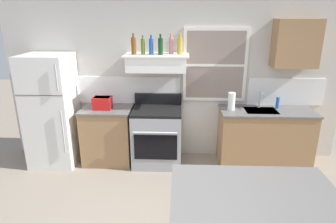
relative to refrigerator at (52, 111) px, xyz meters
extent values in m
cube|color=beige|center=(1.90, 0.39, 0.48)|extent=(5.40, 0.06, 2.70)
cube|color=white|center=(0.75, 0.35, 0.26)|extent=(2.50, 0.02, 0.44)
cube|color=white|center=(3.70, 0.35, 0.26)|extent=(1.20, 0.02, 0.44)
cube|color=white|center=(2.55, 0.34, 0.68)|extent=(1.00, 0.04, 1.15)
cube|color=gray|center=(2.55, 0.33, 0.68)|extent=(0.90, 0.01, 1.05)
cube|color=white|center=(2.55, 0.32, 0.68)|extent=(0.90, 0.02, 0.04)
cube|color=white|center=(0.00, 0.00, 0.00)|extent=(0.70, 0.68, 1.75)
cube|color=#333333|center=(0.00, -0.34, 0.34)|extent=(0.69, 0.00, 0.01)
cylinder|color=#A5A8AD|center=(0.30, -0.37, -0.21)|extent=(0.02, 0.02, 0.67)
cylinder|color=#A5A8AD|center=(0.30, -0.37, 0.61)|extent=(0.02, 0.02, 0.37)
cube|color=#9E754C|center=(0.85, 0.06, -0.43)|extent=(0.76, 0.60, 0.88)
cube|color=#605E5B|center=(0.85, 0.06, 0.02)|extent=(0.79, 0.63, 0.03)
cube|color=red|center=(0.81, 0.02, 0.13)|extent=(0.28, 0.20, 0.19)
cube|color=black|center=(0.81, 0.02, 0.22)|extent=(0.24, 0.16, 0.01)
cube|color=black|center=(0.66, 0.02, 0.17)|extent=(0.02, 0.03, 0.02)
cube|color=#9EA0A5|center=(1.65, 0.02, -0.44)|extent=(0.76, 0.64, 0.87)
cube|color=black|center=(1.65, 0.02, 0.02)|extent=(0.76, 0.64, 0.04)
cube|color=black|center=(1.65, 0.31, 0.13)|extent=(0.76, 0.06, 0.18)
cube|color=black|center=(1.65, -0.30, -0.45)|extent=(0.65, 0.01, 0.40)
cylinder|color=silver|center=(1.65, -0.34, -0.20)|extent=(0.65, 0.03, 0.03)
cube|color=white|center=(1.65, 0.12, 0.74)|extent=(0.88, 0.48, 0.22)
cube|color=#262628|center=(1.65, -0.10, 0.66)|extent=(0.75, 0.02, 0.04)
cube|color=white|center=(1.65, 0.12, 0.86)|extent=(0.96, 0.52, 0.02)
cylinder|color=brown|center=(1.32, 0.07, 0.99)|extent=(0.07, 0.07, 0.24)
cylinder|color=brown|center=(1.32, 0.07, 1.14)|extent=(0.03, 0.03, 0.06)
cylinder|color=#4C601E|center=(1.45, 0.07, 0.98)|extent=(0.06, 0.06, 0.22)
cylinder|color=#4C601E|center=(1.45, 0.07, 1.12)|extent=(0.03, 0.03, 0.06)
cylinder|color=#1E478C|center=(1.57, 0.07, 0.98)|extent=(0.07, 0.07, 0.23)
cylinder|color=#1E478C|center=(1.57, 0.07, 1.12)|extent=(0.03, 0.03, 0.06)
cylinder|color=#143819|center=(1.71, 0.06, 0.99)|extent=(0.07, 0.07, 0.24)
cylinder|color=#143819|center=(1.71, 0.06, 1.14)|extent=(0.03, 0.03, 0.06)
cylinder|color=#C67F84|center=(1.86, 0.18, 0.99)|extent=(0.07, 0.07, 0.24)
cylinder|color=#C67F84|center=(1.86, 0.18, 1.14)|extent=(0.03, 0.03, 0.06)
cylinder|color=#B29333|center=(1.99, 0.12, 0.99)|extent=(0.08, 0.08, 0.24)
cylinder|color=#B29333|center=(1.99, 0.12, 1.14)|extent=(0.03, 0.03, 0.06)
cube|color=#9E754C|center=(3.35, 0.06, -0.43)|extent=(1.40, 0.60, 0.88)
cube|color=#605E5B|center=(3.35, 0.06, 0.02)|extent=(1.43, 0.63, 0.03)
cube|color=#B7BABC|center=(3.25, 0.04, 0.03)|extent=(0.48, 0.36, 0.01)
cylinder|color=silver|center=(3.25, 0.18, 0.18)|extent=(0.03, 0.03, 0.28)
cylinder|color=silver|center=(3.25, 0.10, 0.30)|extent=(0.02, 0.16, 0.02)
cylinder|color=white|center=(2.80, 0.06, 0.17)|extent=(0.11, 0.11, 0.27)
cylinder|color=blue|center=(3.53, 0.16, 0.13)|extent=(0.06, 0.06, 0.18)
cube|color=#605E5B|center=(2.64, -2.16, 0.02)|extent=(1.40, 0.90, 0.03)
cube|color=#9E754C|center=(3.70, 0.20, 1.03)|extent=(0.64, 0.32, 0.70)
camera|label=1|loc=(2.00, -4.26, 1.44)|focal=31.23mm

